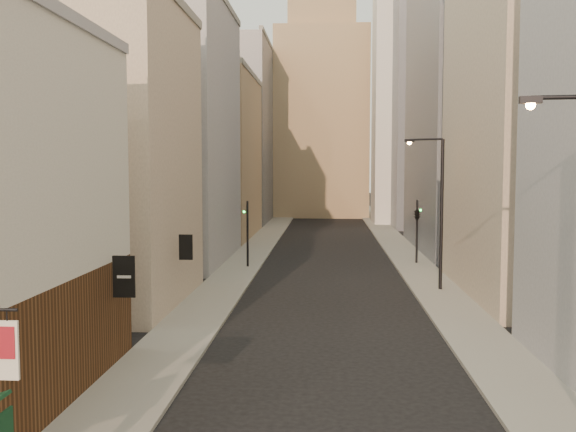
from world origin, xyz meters
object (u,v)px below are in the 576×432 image
object	(u,v)px
white_tower	(405,82)
streetlamp_mid	(438,204)
traffic_light_left	(247,222)
traffic_light_right	(417,214)
clock_tower	(322,101)

from	to	relation	value
white_tower	streetlamp_mid	distance (m)	49.32
white_tower	traffic_light_left	xyz separation A→B (m)	(-15.96, -39.37, -15.14)
streetlamp_mid	traffic_light_right	bearing A→B (deg)	112.64
streetlamp_mid	clock_tower	bearing A→B (deg)	121.05
streetlamp_mid	white_tower	bearing A→B (deg)	109.86
traffic_light_right	traffic_light_left	bearing A→B (deg)	19.12
streetlamp_mid	traffic_light_left	world-z (taller)	streetlamp_mid
streetlamp_mid	traffic_light_right	xyz separation A→B (m)	(0.26, 10.55, -1.34)
clock_tower	white_tower	xyz separation A→B (m)	(11.00, -14.00, 0.97)
streetlamp_mid	traffic_light_left	distance (m)	14.92
white_tower	streetlamp_mid	size ratio (longest dim) A/B	4.51
traffic_light_left	traffic_light_right	xyz separation A→B (m)	(12.73, 2.57, 0.45)
streetlamp_mid	traffic_light_right	world-z (taller)	streetlamp_mid
white_tower	traffic_light_right	world-z (taller)	white_tower
clock_tower	traffic_light_left	xyz separation A→B (m)	(-4.96, -53.37, -14.17)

